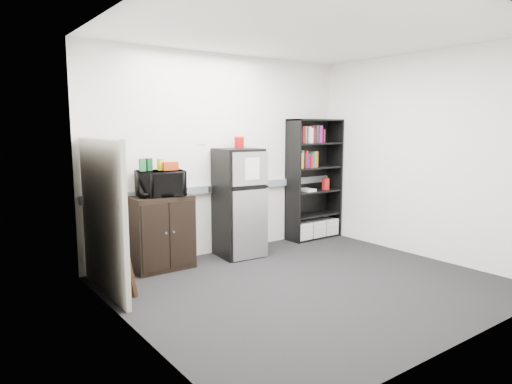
% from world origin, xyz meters
% --- Properties ---
extents(floor, '(4.00, 4.00, 0.00)m').
position_xyz_m(floor, '(0.00, 0.00, 0.00)').
color(floor, black).
rests_on(floor, ground).
extents(wall_back, '(4.00, 0.02, 2.70)m').
position_xyz_m(wall_back, '(0.00, 1.75, 1.35)').
color(wall_back, white).
rests_on(wall_back, floor).
extents(wall_right, '(0.02, 3.50, 2.70)m').
position_xyz_m(wall_right, '(2.00, 0.00, 1.35)').
color(wall_right, white).
rests_on(wall_right, floor).
extents(wall_left, '(0.02, 3.50, 2.70)m').
position_xyz_m(wall_left, '(-2.00, 0.00, 1.35)').
color(wall_left, white).
rests_on(wall_left, floor).
extents(ceiling, '(4.00, 3.50, 0.02)m').
position_xyz_m(ceiling, '(0.00, 0.00, 2.70)').
color(ceiling, white).
rests_on(ceiling, wall_back).
extents(electrical_raceway, '(3.92, 0.05, 0.10)m').
position_xyz_m(electrical_raceway, '(0.00, 1.72, 0.90)').
color(electrical_raceway, gray).
rests_on(electrical_raceway, wall_back).
extents(wall_note, '(0.14, 0.00, 0.10)m').
position_xyz_m(wall_note, '(-0.35, 1.74, 1.55)').
color(wall_note, white).
rests_on(wall_note, wall_back).
extents(bookshelf, '(0.90, 0.34, 1.85)m').
position_xyz_m(bookshelf, '(1.53, 1.57, 0.91)').
color(bookshelf, black).
rests_on(bookshelf, floor).
extents(cubicle_partition, '(0.06, 1.30, 1.62)m').
position_xyz_m(cubicle_partition, '(-1.90, 1.08, 0.81)').
color(cubicle_partition, '#A29C90').
rests_on(cubicle_partition, floor).
extents(cabinet, '(0.73, 0.48, 0.91)m').
position_xyz_m(cabinet, '(-1.07, 1.50, 0.45)').
color(cabinet, black).
rests_on(cabinet, floor).
extents(microwave, '(0.62, 0.49, 0.31)m').
position_xyz_m(microwave, '(-1.07, 1.48, 1.06)').
color(microwave, black).
rests_on(microwave, cabinet).
extents(snack_box_a, '(0.07, 0.05, 0.15)m').
position_xyz_m(snack_box_a, '(-1.28, 1.52, 1.29)').
color(snack_box_a, '#1B6031').
rests_on(snack_box_a, microwave).
extents(snack_box_b, '(0.08, 0.06, 0.15)m').
position_xyz_m(snack_box_b, '(-1.19, 1.52, 1.29)').
color(snack_box_b, '#0D3D1F').
rests_on(snack_box_b, microwave).
extents(snack_box_c, '(0.08, 0.07, 0.14)m').
position_xyz_m(snack_box_c, '(-1.05, 1.52, 1.28)').
color(snack_box_c, gold).
rests_on(snack_box_c, microwave).
extents(snack_bag, '(0.19, 0.13, 0.10)m').
position_xyz_m(snack_bag, '(-0.94, 1.47, 1.26)').
color(snack_bag, '#B73712').
rests_on(snack_bag, microwave).
extents(refrigerator, '(0.59, 0.62, 1.45)m').
position_xyz_m(refrigerator, '(0.02, 1.42, 0.72)').
color(refrigerator, black).
rests_on(refrigerator, floor).
extents(coffee_can, '(0.13, 0.13, 0.18)m').
position_xyz_m(coffee_can, '(0.12, 1.55, 1.54)').
color(coffee_can, '#A5070B').
rests_on(coffee_can, refrigerator).
extents(framed_poster, '(0.18, 0.67, 0.85)m').
position_xyz_m(framed_poster, '(-1.77, 1.09, 0.43)').
color(framed_poster, black).
rests_on(framed_poster, floor).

